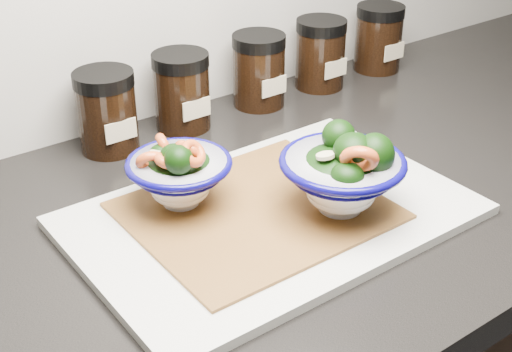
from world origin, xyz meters
TOP-DOWN VIEW (x-y plane):
  - countertop at (0.00, 1.45)m, footprint 3.50×0.60m
  - cutting_board at (-0.13, 1.41)m, footprint 0.45×0.30m
  - bamboo_mat at (-0.14, 1.42)m, footprint 0.28×0.24m
  - bowl_left at (-0.21, 1.49)m, footprint 0.12×0.12m
  - bowl_right at (-0.06, 1.36)m, footprint 0.14×0.14m
  - spice_jar_a at (-0.20, 1.69)m, footprint 0.08×0.08m
  - spice_jar_b at (-0.08, 1.69)m, footprint 0.08×0.08m
  - spice_jar_c at (0.06, 1.69)m, footprint 0.08×0.08m
  - spice_jar_d at (0.18, 1.69)m, footprint 0.08×0.08m
  - spice_jar_e at (0.32, 1.69)m, footprint 0.08×0.08m

SIDE VIEW (x-z plane):
  - countertop at x=0.00m, z-range 0.86..0.90m
  - cutting_board at x=-0.13m, z-range 0.90..0.91m
  - bamboo_mat at x=-0.14m, z-range 0.91..0.92m
  - bowl_left at x=-0.21m, z-range 0.91..1.00m
  - spice_jar_a at x=-0.20m, z-range 0.90..1.01m
  - spice_jar_b at x=-0.08m, z-range 0.90..1.01m
  - spice_jar_c at x=0.06m, z-range 0.90..1.01m
  - spice_jar_d at x=0.18m, z-range 0.90..1.01m
  - spice_jar_e at x=0.32m, z-range 0.90..1.01m
  - bowl_right at x=-0.06m, z-range 0.91..1.02m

